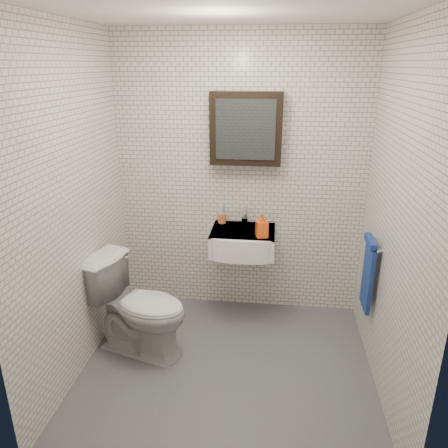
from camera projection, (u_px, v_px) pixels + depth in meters
The scene contains 9 objects.
ground at pixel (227, 368), 3.37m from camera, with size 2.20×2.00×0.01m, color #515359.
room_shell at pixel (228, 184), 2.86m from camera, with size 2.22×2.02×2.51m.
washbasin at pixel (243, 242), 3.79m from camera, with size 0.55×0.50×0.20m.
faucet at pixel (245, 217), 3.91m from camera, with size 0.06×0.20×0.15m.
mirror_cabinet at pixel (246, 129), 3.64m from camera, with size 0.60×0.15×0.60m.
towel_rail at pixel (368, 271), 3.33m from camera, with size 0.09×0.30×0.58m.
toothbrush_cup at pixel (222, 218), 3.95m from camera, with size 0.09×0.09×0.20m.
soap_bottle at pixel (262, 225), 3.61m from camera, with size 0.09×0.10×0.21m, color orange.
toilet at pixel (139, 306), 3.46m from camera, with size 0.45×0.79×0.80m, color silver.
Camera 1 is at (0.31, -2.76, 2.21)m, focal length 35.00 mm.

